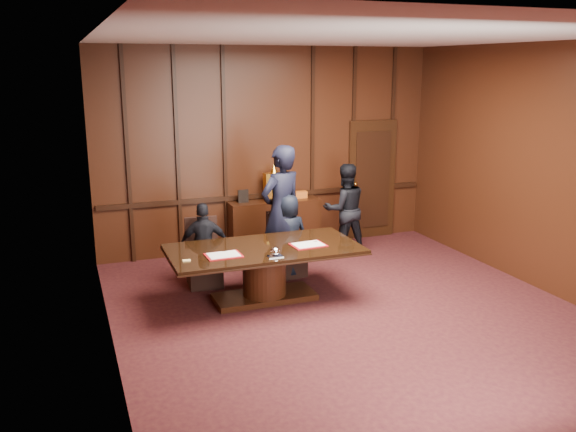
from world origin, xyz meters
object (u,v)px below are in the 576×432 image
object	(u,v)px
conference_table	(264,265)
signatory_right	(288,236)
sideboard	(274,223)
signatory_left	(204,245)
witness_left	(281,212)
witness_right	(345,209)

from	to	relation	value
conference_table	signatory_right	size ratio (longest dim) A/B	2.02
conference_table	sideboard	bearing A→B (deg)	67.36
sideboard	signatory_left	world-z (taller)	sideboard
witness_left	witness_right	world-z (taller)	witness_left
witness_right	sideboard	bearing A→B (deg)	-23.17
sideboard	conference_table	size ratio (longest dim) A/B	0.61
signatory_right	witness_right	size ratio (longest dim) A/B	0.82
conference_table	witness_right	bearing A→B (deg)	38.54
sideboard	witness_right	size ratio (longest dim) A/B	1.02
sideboard	conference_table	world-z (taller)	sideboard
signatory_right	witness_left	bearing A→B (deg)	-33.06
signatory_right	witness_left	size ratio (longest dim) A/B	0.64
sideboard	signatory_left	xyz separation A→B (m)	(-1.55, -1.36, 0.14)
signatory_left	signatory_right	bearing A→B (deg)	-170.16
signatory_right	signatory_left	bearing A→B (deg)	-1.38
sideboard	witness_right	bearing A→B (deg)	-28.57
sideboard	witness_right	world-z (taller)	witness_right
signatory_left	witness_right	world-z (taller)	witness_right
signatory_left	signatory_right	xyz separation A→B (m)	(1.30, 0.00, 0.02)
signatory_right	witness_right	xyz separation A→B (m)	(1.33, 0.77, 0.14)
signatory_left	signatory_right	world-z (taller)	signatory_right
conference_table	witness_left	xyz separation A→B (m)	(0.56, 0.85, 0.51)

